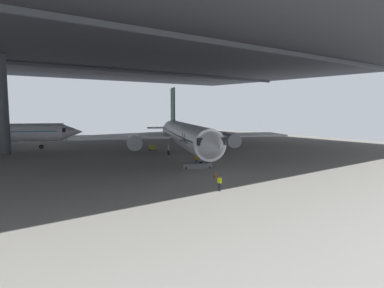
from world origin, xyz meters
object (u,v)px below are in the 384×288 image
at_px(boarding_stairs, 196,163).
at_px(traffic_cone_orange, 215,175).
at_px(crew_worker_near_nose, 220,182).
at_px(airplane_main, 186,135).
at_px(crew_worker_by_stairs, 196,159).
at_px(baggage_tug, 153,147).

height_order(boarding_stairs, traffic_cone_orange, boarding_stairs).
bearing_deg(crew_worker_near_nose, airplane_main, 62.23).
bearing_deg(traffic_cone_orange, boarding_stairs, 72.69).
relative_size(crew_worker_by_stairs, baggage_tug, 0.67).
bearing_deg(baggage_tug, crew_worker_near_nose, -109.20).
xyz_separation_m(boarding_stairs, baggage_tug, (5.34, 21.07, -0.22)).
bearing_deg(traffic_cone_orange, baggage_tug, 75.06).
xyz_separation_m(airplane_main, crew_worker_near_nose, (-11.33, -21.52, -2.74)).
distance_m(airplane_main, baggage_tug, 11.68).
distance_m(boarding_stairs, baggage_tug, 21.74).
relative_size(crew_worker_near_nose, baggage_tug, 0.63).
relative_size(airplane_main, traffic_cone_orange, 63.49).
relative_size(crew_worker_near_nose, crew_worker_by_stairs, 0.94).
xyz_separation_m(airplane_main, boarding_stairs, (-5.26, -9.81, -2.88)).
xyz_separation_m(crew_worker_near_nose, baggage_tug, (11.42, 32.79, -0.37)).
bearing_deg(airplane_main, crew_worker_near_nose, -117.77).
relative_size(boarding_stairs, crew_worker_near_nose, 3.08).
height_order(crew_worker_near_nose, crew_worker_by_stairs, crew_worker_by_stairs).
bearing_deg(crew_worker_by_stairs, traffic_cone_orange, -112.55).
bearing_deg(airplane_main, crew_worker_by_stairs, -115.69).
bearing_deg(boarding_stairs, baggage_tug, 75.78).
relative_size(airplane_main, crew_worker_near_nose, 24.12).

